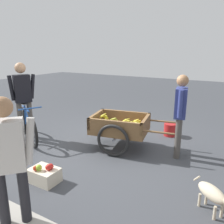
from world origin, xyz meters
TOP-DOWN VIEW (x-y plane):
  - ground_plane at (0.00, 0.00)m, footprint 24.00×24.00m
  - fruit_cart at (-0.28, -0.05)m, footprint 1.76×1.08m
  - vendor_person at (-1.41, -0.28)m, footprint 0.26×0.54m
  - bicycle at (1.70, 0.61)m, footprint 1.49×0.84m
  - cyclist_person at (1.83, 0.53)m, footprint 0.34×0.54m
  - dog at (-2.22, 1.14)m, footprint 0.54×0.47m
  - plastic_bucket at (-0.98, -1.26)m, footprint 0.28×0.28m
  - apple_crate at (0.11, 1.66)m, footprint 0.44×0.32m
  - bystander_person at (-0.36, 2.54)m, footprint 0.38×0.47m

SIDE VIEW (x-z plane):
  - ground_plane at x=0.00m, z-range 0.00..0.00m
  - apple_crate at x=0.11m, z-range -0.03..0.28m
  - plastic_bucket at x=-0.98m, z-range 0.00..0.29m
  - dog at x=-2.22m, z-range 0.07..0.47m
  - bicycle at x=1.70m, z-range -0.07..0.78m
  - fruit_cart at x=-0.28m, z-range 0.08..0.80m
  - bystander_person at x=-0.36m, z-range 0.15..1.69m
  - vendor_person at x=-1.41m, z-range 0.15..1.69m
  - cyclist_person at x=1.83m, z-range 0.18..1.88m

